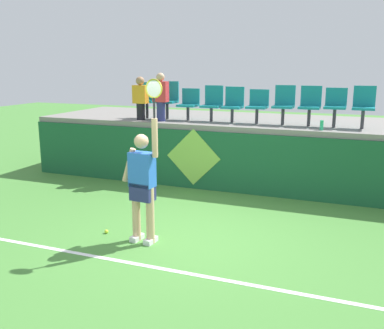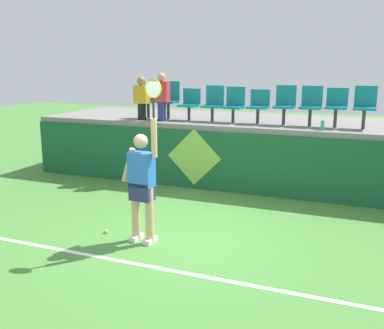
{
  "view_description": "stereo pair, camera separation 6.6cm",
  "coord_description": "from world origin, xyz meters",
  "px_view_note": "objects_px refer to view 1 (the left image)",
  "views": [
    {
      "loc": [
        2.54,
        -6.16,
        2.74
      ],
      "look_at": [
        -0.29,
        1.01,
        0.99
      ],
      "focal_mm": 41.38,
      "sensor_mm": 36.0,
      "label": 1
    },
    {
      "loc": [
        2.6,
        -6.14,
        2.74
      ],
      "look_at": [
        -0.29,
        1.01,
        0.99
      ],
      "focal_mm": 41.38,
      "sensor_mm": 36.0,
      "label": 2
    }
  ],
  "objects_px": {
    "stadium_chair_3": "(212,102)",
    "stadium_chair_7": "(310,104)",
    "stadium_chair_8": "(335,105)",
    "stadium_chair_9": "(364,105)",
    "tennis_player": "(143,182)",
    "stadium_chair_5": "(258,104)",
    "spectator_0": "(140,97)",
    "stadium_chair_0": "(148,98)",
    "tennis_ball": "(106,231)",
    "stadium_chair_1": "(168,98)",
    "stadium_chair_6": "(284,103)",
    "spectator_1": "(161,96)",
    "water_bottle": "(322,125)",
    "stadium_chair_4": "(233,103)",
    "stadium_chair_2": "(189,103)"
  },
  "relations": [
    {
      "from": "stadium_chair_5",
      "to": "stadium_chair_8",
      "type": "xyz_separation_m",
      "value": [
        1.65,
        0.0,
        0.05
      ]
    },
    {
      "from": "water_bottle",
      "to": "stadium_chair_9",
      "type": "relative_size",
      "value": 0.23
    },
    {
      "from": "tennis_player",
      "to": "stadium_chair_3",
      "type": "distance_m",
      "value": 4.08
    },
    {
      "from": "stadium_chair_2",
      "to": "tennis_player",
      "type": "bearing_deg",
      "value": -78.25
    },
    {
      "from": "stadium_chair_0",
      "to": "stadium_chair_3",
      "type": "distance_m",
      "value": 1.67
    },
    {
      "from": "tennis_ball",
      "to": "stadium_chair_1",
      "type": "distance_m",
      "value": 4.38
    },
    {
      "from": "stadium_chair_8",
      "to": "spectator_0",
      "type": "xyz_separation_m",
      "value": [
        -4.39,
        -0.4,
        0.06
      ]
    },
    {
      "from": "stadium_chair_0",
      "to": "spectator_0",
      "type": "xyz_separation_m",
      "value": [
        -0.0,
        -0.41,
        0.04
      ]
    },
    {
      "from": "tennis_player",
      "to": "stadium_chair_8",
      "type": "height_order",
      "value": "tennis_player"
    },
    {
      "from": "stadium_chair_5",
      "to": "stadium_chair_9",
      "type": "bearing_deg",
      "value": 0.17
    },
    {
      "from": "stadium_chair_5",
      "to": "stadium_chair_7",
      "type": "distance_m",
      "value": 1.14
    },
    {
      "from": "stadium_chair_8",
      "to": "stadium_chair_0",
      "type": "bearing_deg",
      "value": 179.92
    },
    {
      "from": "spectator_0",
      "to": "spectator_1",
      "type": "bearing_deg",
      "value": -2.11
    },
    {
      "from": "tennis_ball",
      "to": "stadium_chair_2",
      "type": "distance_m",
      "value": 4.29
    },
    {
      "from": "stadium_chair_5",
      "to": "stadium_chair_9",
      "type": "distance_m",
      "value": 2.21
    },
    {
      "from": "stadium_chair_4",
      "to": "stadium_chair_7",
      "type": "height_order",
      "value": "stadium_chair_7"
    },
    {
      "from": "stadium_chair_4",
      "to": "stadium_chair_8",
      "type": "xyz_separation_m",
      "value": [
        2.23,
        -0.01,
        0.04
      ]
    },
    {
      "from": "tennis_player",
      "to": "stadium_chair_6",
      "type": "xyz_separation_m",
      "value": [
        1.41,
        3.97,
        0.94
      ]
    },
    {
      "from": "stadium_chair_0",
      "to": "stadium_chair_5",
      "type": "xyz_separation_m",
      "value": [
        2.74,
        -0.01,
        -0.07
      ]
    },
    {
      "from": "tennis_ball",
      "to": "stadium_chair_1",
      "type": "bearing_deg",
      "value": 99.07
    },
    {
      "from": "stadium_chair_1",
      "to": "stadium_chair_5",
      "type": "xyz_separation_m",
      "value": [
        2.2,
        -0.01,
        -0.08
      ]
    },
    {
      "from": "stadium_chair_7",
      "to": "tennis_ball",
      "type": "bearing_deg",
      "value": -124.84
    },
    {
      "from": "stadium_chair_8",
      "to": "stadium_chair_9",
      "type": "relative_size",
      "value": 0.94
    },
    {
      "from": "stadium_chair_3",
      "to": "stadium_chair_7",
      "type": "relative_size",
      "value": 0.96
    },
    {
      "from": "water_bottle",
      "to": "stadium_chair_1",
      "type": "height_order",
      "value": "stadium_chair_1"
    },
    {
      "from": "stadium_chair_0",
      "to": "stadium_chair_9",
      "type": "relative_size",
      "value": 0.99
    },
    {
      "from": "tennis_ball",
      "to": "stadium_chair_2",
      "type": "xyz_separation_m",
      "value": [
        -0.08,
        3.89,
        1.81
      ]
    },
    {
      "from": "stadium_chair_7",
      "to": "spectator_1",
      "type": "height_order",
      "value": "spectator_1"
    },
    {
      "from": "tennis_player",
      "to": "spectator_0",
      "type": "height_order",
      "value": "tennis_player"
    },
    {
      "from": "stadium_chair_9",
      "to": "stadium_chair_2",
      "type": "bearing_deg",
      "value": -179.92
    },
    {
      "from": "tennis_player",
      "to": "stadium_chair_7",
      "type": "height_order",
      "value": "tennis_player"
    },
    {
      "from": "tennis_player",
      "to": "stadium_chair_4",
      "type": "xyz_separation_m",
      "value": [
        0.26,
        3.97,
        0.89
      ]
    },
    {
      "from": "stadium_chair_7",
      "to": "stadium_chair_9",
      "type": "bearing_deg",
      "value": -0.02
    },
    {
      "from": "stadium_chair_7",
      "to": "stadium_chair_5",
      "type": "bearing_deg",
      "value": -179.65
    },
    {
      "from": "tennis_ball",
      "to": "spectator_1",
      "type": "xyz_separation_m",
      "value": [
        -0.62,
        3.47,
        1.98
      ]
    },
    {
      "from": "water_bottle",
      "to": "stadium_chair_3",
      "type": "bearing_deg",
      "value": 166.91
    },
    {
      "from": "spectator_1",
      "to": "stadium_chair_3",
      "type": "bearing_deg",
      "value": 20.91
    },
    {
      "from": "tennis_ball",
      "to": "stadium_chair_4",
      "type": "relative_size",
      "value": 0.08
    },
    {
      "from": "stadium_chair_2",
      "to": "spectator_1",
      "type": "relative_size",
      "value": 0.67
    },
    {
      "from": "tennis_player",
      "to": "stadium_chair_0",
      "type": "xyz_separation_m",
      "value": [
        -1.91,
        3.97,
        0.95
      ]
    },
    {
      "from": "stadium_chair_2",
      "to": "stadium_chair_4",
      "type": "xyz_separation_m",
      "value": [
        1.09,
        0.01,
        0.02
      ]
    },
    {
      "from": "stadium_chair_1",
      "to": "stadium_chair_3",
      "type": "height_order",
      "value": "stadium_chair_1"
    },
    {
      "from": "stadium_chair_2",
      "to": "stadium_chair_9",
      "type": "height_order",
      "value": "stadium_chair_9"
    },
    {
      "from": "stadium_chair_5",
      "to": "stadium_chair_4",
      "type": "bearing_deg",
      "value": 179.16
    },
    {
      "from": "stadium_chair_3",
      "to": "stadium_chair_6",
      "type": "bearing_deg",
      "value": -0.07
    },
    {
      "from": "stadium_chair_4",
      "to": "stadium_chair_9",
      "type": "xyz_separation_m",
      "value": [
        2.78,
        -0.0,
        0.06
      ]
    },
    {
      "from": "spectator_0",
      "to": "stadium_chair_1",
      "type": "bearing_deg",
      "value": 37.11
    },
    {
      "from": "tennis_ball",
      "to": "stadium_chair_4",
      "type": "bearing_deg",
      "value": 75.56
    },
    {
      "from": "stadium_chair_8",
      "to": "spectator_0",
      "type": "relative_size",
      "value": 0.8
    },
    {
      "from": "stadium_chair_3",
      "to": "stadium_chair_7",
      "type": "xyz_separation_m",
      "value": [
        2.21,
        -0.0,
        0.04
      ]
    }
  ]
}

